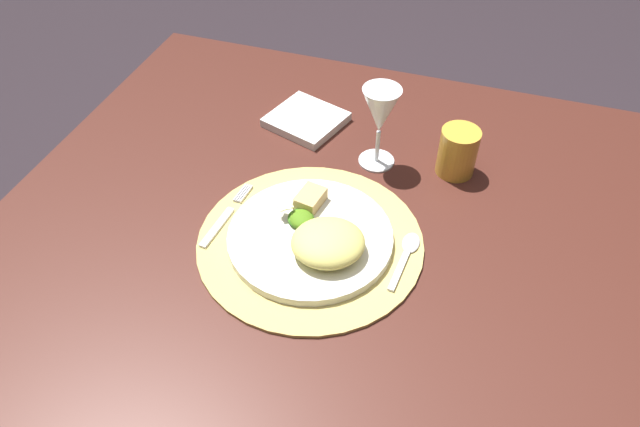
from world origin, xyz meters
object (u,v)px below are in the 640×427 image
Objects in this scene: fork at (225,217)px; dining_table at (349,269)px; spoon at (408,251)px; napkin at (306,120)px; wine_glass at (381,114)px; dinner_plate at (310,237)px; amber_tumbler at (458,152)px.

dining_table is at bearing 17.44° from fork.
napkin is (-0.27, 0.28, 0.00)m from spoon.
spoon is at bearing -63.67° from wine_glass.
napkin reaches higher than spoon.
napkin is 0.21m from wine_glass.
dinner_plate reaches higher than napkin.
spoon is at bearing -46.30° from napkin.
amber_tumbler is at bearing 35.96° from fork.
fork is 0.43m from amber_tumbler.
amber_tumbler is at bearing -9.87° from napkin.
spoon is at bearing -21.60° from dining_table.
fork is 1.83× the size of amber_tumbler.
fork is 0.32m from wine_glass.
dining_table is 0.16m from dinner_plate.
spoon is 0.39m from napkin.
fork is at bearing -175.87° from spoon.
fork is at bearing -144.04° from amber_tumbler.
fork is 1.04× the size of wine_glass.
wine_glass is at bearing -23.68° from napkin.
wine_glass is (0.05, 0.23, 0.09)m from dinner_plate.
fork is at bearing -131.47° from wine_glass.
napkin is 0.85× the size of wine_glass.
dinner_plate is at bearing -102.43° from wine_glass.
dining_table is at bearing -127.33° from amber_tumbler.
fork is at bearing -162.56° from dining_table.
dinner_plate is at bearing -127.23° from amber_tumbler.
wine_glass is (0.00, 0.17, 0.23)m from dining_table.
dining_table is at bearing 158.40° from spoon.
wine_glass is 0.15m from amber_tumbler.
dinner_plate reaches higher than spoon.
napkin is at bearing 170.13° from amber_tumbler.
dinner_plate is 0.16m from spoon.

